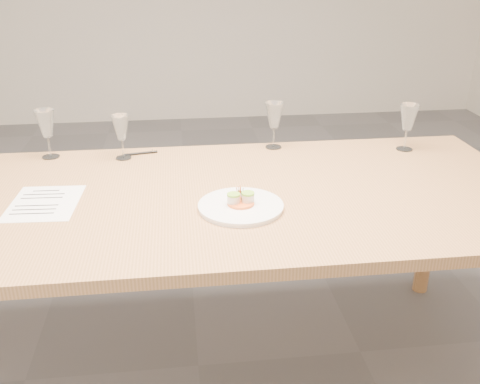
{
  "coord_description": "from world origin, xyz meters",
  "views": [
    {
      "loc": [
        -0.04,
        -1.67,
        1.5
      ],
      "look_at": [
        0.15,
        -0.11,
        0.8
      ],
      "focal_mm": 40.0,
      "sensor_mm": 36.0,
      "label": 1
    }
  ],
  "objects": [
    {
      "name": "ballpoint_pen",
      "position": [
        -0.19,
        0.42,
        0.76
      ],
      "size": [
        0.14,
        0.04,
        0.01
      ],
      "rotation": [
        0.0,
        0.0,
        0.19
      ],
      "color": "black",
      "rests_on": "dining_table"
    },
    {
      "name": "wine_glass_2",
      "position": [
        -0.26,
        0.38,
        0.87
      ],
      "size": [
        0.07,
        0.07,
        0.18
      ],
      "color": "white",
      "rests_on": "dining_table"
    },
    {
      "name": "wine_glass_3",
      "position": [
        0.36,
        0.44,
        0.89
      ],
      "size": [
        0.08,
        0.08,
        0.19
      ],
      "color": "white",
      "rests_on": "dining_table"
    },
    {
      "name": "recipe_sheet",
      "position": [
        -0.48,
        -0.01,
        0.75
      ],
      "size": [
        0.23,
        0.29,
        0.0
      ],
      "rotation": [
        0.0,
        0.0,
        -0.05
      ],
      "color": "white",
      "rests_on": "dining_table"
    },
    {
      "name": "ground",
      "position": [
        0.0,
        0.0,
        0.0
      ],
      "size": [
        7.0,
        7.0,
        0.0
      ],
      "primitive_type": "plane",
      "color": "slate",
      "rests_on": "ground"
    },
    {
      "name": "dinner_plate",
      "position": [
        0.15,
        -0.13,
        0.76
      ],
      "size": [
        0.27,
        0.27,
        0.07
      ],
      "rotation": [
        0.0,
        0.0,
        0.28
      ],
      "color": "white",
      "rests_on": "dining_table"
    },
    {
      "name": "dining_table",
      "position": [
        0.0,
        0.0,
        0.68
      ],
      "size": [
        2.4,
        1.0,
        0.75
      ],
      "color": "#B5814F",
      "rests_on": "ground"
    },
    {
      "name": "wine_glass_4",
      "position": [
        0.9,
        0.35,
        0.88
      ],
      "size": [
        0.08,
        0.08,
        0.19
      ],
      "color": "white",
      "rests_on": "dining_table"
    },
    {
      "name": "wine_glass_1",
      "position": [
        -0.55,
        0.43,
        0.89
      ],
      "size": [
        0.08,
        0.08,
        0.2
      ],
      "color": "white",
      "rests_on": "dining_table"
    }
  ]
}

